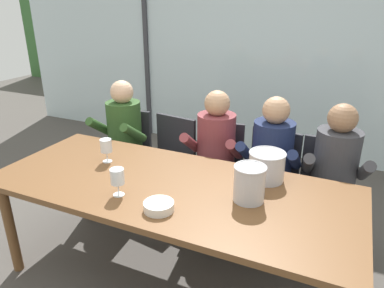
# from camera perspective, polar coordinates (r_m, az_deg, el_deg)

# --- Properties ---
(ground) EXTENTS (14.00, 14.00, 0.00)m
(ground) POSITION_cam_1_polar(r_m,az_deg,el_deg) (3.50, 4.50, -10.34)
(ground) COLOR #4C4742
(window_glass_panel) EXTENTS (7.57, 0.03, 2.60)m
(window_glass_panel) POSITION_cam_1_polar(r_m,az_deg,el_deg) (4.52, 12.24, 14.30)
(window_glass_panel) COLOR silver
(window_glass_panel) RESTS_ON ground
(window_mullion_left) EXTENTS (0.06, 0.06, 2.60)m
(window_mullion_left) POSITION_cam_1_polar(r_m,az_deg,el_deg) (5.15, -7.28, 15.49)
(window_mullion_left) COLOR #38383D
(window_mullion_left) RESTS_ON ground
(hillside_vineyard) EXTENTS (13.57, 2.40, 2.01)m
(hillside_vineyard) POSITION_cam_1_polar(r_m,az_deg,el_deg) (8.11, 18.09, 14.83)
(hillside_vineyard) COLOR #386633
(hillside_vineyard) RESTS_ON ground
(dining_table) EXTENTS (2.37, 0.98, 0.77)m
(dining_table) POSITION_cam_1_polar(r_m,az_deg,el_deg) (2.35, -3.57, -7.91)
(dining_table) COLOR brown
(dining_table) RESTS_ON ground
(chair_near_curtain) EXTENTS (0.49, 0.49, 0.88)m
(chair_near_curtain) POSITION_cam_1_polar(r_m,az_deg,el_deg) (3.56, -10.31, -0.75)
(chair_near_curtain) COLOR #232328
(chair_near_curtain) RESTS_ON ground
(chair_left_of_center) EXTENTS (0.50, 0.50, 0.88)m
(chair_left_of_center) POSITION_cam_1_polar(r_m,az_deg,el_deg) (3.33, -3.58, -2.09)
(chair_left_of_center) COLOR #232328
(chair_left_of_center) RESTS_ON ground
(chair_center) EXTENTS (0.50, 0.50, 0.88)m
(chair_center) POSITION_cam_1_polar(r_m,az_deg,el_deg) (3.17, 4.05, -3.43)
(chair_center) COLOR #232328
(chair_center) RESTS_ON ground
(chair_right_of_center) EXTENTS (0.49, 0.49, 0.88)m
(chair_right_of_center) POSITION_cam_1_polar(r_m,az_deg,el_deg) (3.06, 12.25, -4.87)
(chair_right_of_center) COLOR #232328
(chair_right_of_center) RESTS_ON ground
(chair_near_window_right) EXTENTS (0.44, 0.44, 0.88)m
(chair_near_window_right) POSITION_cam_1_polar(r_m,az_deg,el_deg) (3.00, 20.47, -6.38)
(chair_near_window_right) COLOR #232328
(chair_near_window_right) RESTS_ON ground
(person_olive_shirt) EXTENTS (0.47, 0.62, 1.20)m
(person_olive_shirt) POSITION_cam_1_polar(r_m,az_deg,el_deg) (3.40, -11.41, 1.17)
(person_olive_shirt) COLOR #2D5123
(person_olive_shirt) RESTS_ON ground
(person_maroon_top) EXTENTS (0.48, 0.62, 1.20)m
(person_maroon_top) POSITION_cam_1_polar(r_m,az_deg,el_deg) (2.98, 3.46, -1.46)
(person_maroon_top) COLOR brown
(person_maroon_top) RESTS_ON ground
(person_navy_polo) EXTENTS (0.46, 0.61, 1.20)m
(person_navy_polo) POSITION_cam_1_polar(r_m,az_deg,el_deg) (2.86, 12.25, -2.98)
(person_navy_polo) COLOR #192347
(person_navy_polo) RESTS_ON ground
(person_charcoal_jacket) EXTENTS (0.49, 0.63, 1.20)m
(person_charcoal_jacket) POSITION_cam_1_polar(r_m,az_deg,el_deg) (2.82, 21.77, -4.53)
(person_charcoal_jacket) COLOR #38383D
(person_charcoal_jacket) RESTS_ON ground
(ice_bucket_primary) EXTENTS (0.19, 0.19, 0.22)m
(ice_bucket_primary) POSITION_cam_1_polar(r_m,az_deg,el_deg) (2.11, 9.14, -6.14)
(ice_bucket_primary) COLOR #B7B7BC
(ice_bucket_primary) RESTS_ON dining_table
(ice_bucket_secondary) EXTENTS (0.24, 0.24, 0.19)m
(ice_bucket_secondary) POSITION_cam_1_polar(r_m,az_deg,el_deg) (2.38, 11.82, -3.39)
(ice_bucket_secondary) COLOR #B7B7BC
(ice_bucket_secondary) RESTS_ON dining_table
(tasting_bowl) EXTENTS (0.17, 0.17, 0.05)m
(tasting_bowl) POSITION_cam_1_polar(r_m,az_deg,el_deg) (2.04, -5.32, -9.86)
(tasting_bowl) COLOR silver
(tasting_bowl) RESTS_ON dining_table
(wine_glass_by_left_taster) EXTENTS (0.08, 0.08, 0.17)m
(wine_glass_by_left_taster) POSITION_cam_1_polar(r_m,az_deg,el_deg) (2.65, -13.54, -0.42)
(wine_glass_by_left_taster) COLOR silver
(wine_glass_by_left_taster) RESTS_ON dining_table
(wine_glass_near_bucket) EXTENTS (0.08, 0.08, 0.17)m
(wine_glass_near_bucket) POSITION_cam_1_polar(r_m,az_deg,el_deg) (2.18, -11.82, -5.27)
(wine_glass_near_bucket) COLOR silver
(wine_glass_near_bucket) RESTS_ON dining_table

